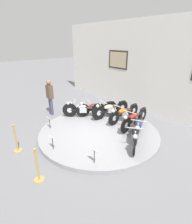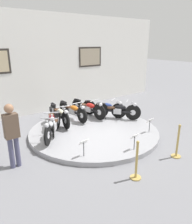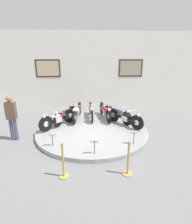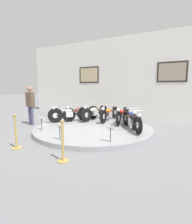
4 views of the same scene
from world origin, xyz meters
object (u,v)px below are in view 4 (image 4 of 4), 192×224
object	(u,v)px
motorcycle_maroon	(81,112)
info_placard_front_left	(41,121)
stanchion_post_left_of_entry	(16,137)
info_placard_front_centre	(60,128)
motorcycle_black	(132,120)
motorcycle_orange	(109,113)
motorcycle_red	(122,114)
stanchion_post_right_of_entry	(63,148)
motorcycle_silver	(69,113)
motorcycle_blue	(131,117)
info_placard_front_right	(111,130)
motorcycle_cream	(95,112)
visitor_standing	(30,103)

from	to	relation	value
motorcycle_maroon	info_placard_front_left	world-z (taller)	motorcycle_maroon
info_placard_front_left	stanchion_post_left_of_entry	size ratio (longest dim) A/B	0.50
info_placard_front_centre	motorcycle_black	bearing A→B (deg)	57.37
motorcycle_maroon	motorcycle_orange	world-z (taller)	motorcycle_maroon
info_placard_front_centre	stanchion_post_left_of_entry	xyz separation A→B (m)	(-0.87, -0.88, -0.18)
motorcycle_black	info_placard_front_left	distance (m)	3.40
motorcycle_orange	motorcycle_red	xyz separation A→B (m)	(0.70, -0.15, 0.01)
info_placard_front_centre	stanchion_post_right_of_entry	bearing A→B (deg)	-45.17
motorcycle_maroon	motorcycle_black	distance (m)	2.79
motorcycle_silver	motorcycle_red	distance (m)	2.40
motorcycle_blue	stanchion_post_right_of_entry	xyz separation A→B (m)	(-0.37, -3.78, -0.19)
motorcycle_maroon	info_placard_front_left	size ratio (longest dim) A/B	3.60
stanchion_post_left_of_entry	motorcycle_maroon	bearing A→B (deg)	95.59
motorcycle_silver	motorcycle_blue	world-z (taller)	motorcycle_silver
info_placard_front_centre	stanchion_post_right_of_entry	xyz separation A→B (m)	(0.87, -0.88, -0.18)
motorcycle_red	info_placard_front_right	distance (m)	2.80
motorcycle_red	stanchion_post_right_of_entry	xyz separation A→B (m)	(0.17, -4.18, -0.20)
info_placard_front_left	info_placard_front_right	distance (m)	2.85
motorcycle_maroon	motorcycle_cream	xyz separation A→B (m)	(0.54, 0.41, 0.01)
motorcycle_orange	stanchion_post_right_of_entry	bearing A→B (deg)	-78.62
motorcycle_silver	motorcycle_cream	xyz separation A→B (m)	(0.79, 0.97, -0.00)
info_placard_front_right	motorcycle_black	bearing A→B (deg)	87.73
info_placard_front_right	stanchion_post_right_of_entry	world-z (taller)	stanchion_post_right_of_entry
motorcycle_silver	motorcycle_maroon	distance (m)	0.62
info_placard_front_centre	info_placard_front_right	bearing A→B (deg)	22.66
stanchion_post_right_of_entry	motorcycle_black	bearing A→B (deg)	79.05
motorcycle_orange	info_placard_front_centre	bearing A→B (deg)	-90.03
stanchion_post_right_of_entry	motorcycle_blue	bearing A→B (deg)	84.35
motorcycle_blue	stanchion_post_right_of_entry	world-z (taller)	stanchion_post_right_of_entry
info_placard_front_centre	stanchion_post_left_of_entry	bearing A→B (deg)	-134.83
motorcycle_silver	info_placard_front_left	xyz separation A→B (m)	(0.07, -1.74, -0.03)
motorcycle_blue	motorcycle_black	bearing A→B (deg)	-66.55
motorcycle_silver	info_placard_front_centre	distance (m)	2.77
motorcycle_maroon	motorcycle_orange	size ratio (longest dim) A/B	0.93
motorcycle_blue	motorcycle_silver	bearing A→B (deg)	-168.32
visitor_standing	stanchion_post_right_of_entry	bearing A→B (deg)	-30.94
motorcycle_orange	stanchion_post_right_of_entry	xyz separation A→B (m)	(0.87, -4.33, -0.19)
motorcycle_maroon	motorcycle_silver	bearing A→B (deg)	-114.05
motorcycle_red	visitor_standing	xyz separation A→B (m)	(-3.76, -1.82, 0.47)
motorcycle_cream	info_placard_front_centre	xyz separation A→B (m)	(0.70, -3.31, -0.03)
motorcycle_black	info_placard_front_right	world-z (taller)	motorcycle_black
motorcycle_silver	info_placard_front_centre	bearing A→B (deg)	-57.38
motorcycle_black	info_placard_front_centre	size ratio (longest dim) A/B	3.14
motorcycle_orange	motorcycle_red	distance (m)	0.71
motorcycle_cream	info_placard_front_centre	distance (m)	3.38
info_placard_front_right	stanchion_post_left_of_entry	xyz separation A→B (m)	(-2.30, -1.47, -0.18)
motorcycle_red	stanchion_post_left_of_entry	size ratio (longest dim) A/B	1.94
motorcycle_red	info_placard_front_centre	size ratio (longest dim) A/B	3.88
motorcycle_black	motorcycle_cream	bearing A→B (deg)	156.08
stanchion_post_left_of_entry	visitor_standing	bearing A→B (deg)	132.88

